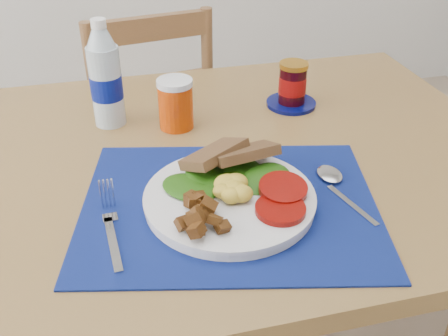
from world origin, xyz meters
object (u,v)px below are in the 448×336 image
(chair_far, at_px, (147,110))
(water_bottle, at_px, (106,80))
(juice_glass, at_px, (176,105))
(breakfast_plate, at_px, (227,196))
(jam_on_saucer, at_px, (292,87))

(chair_far, height_order, water_bottle, chair_far)
(chair_far, distance_m, juice_glass, 0.57)
(breakfast_plate, height_order, juice_glass, juice_glass)
(chair_far, relative_size, juice_glass, 10.25)
(water_bottle, relative_size, jam_on_saucer, 2.00)
(juice_glass, bearing_deg, jam_on_saucer, 8.28)
(jam_on_saucer, bearing_deg, juice_glass, -171.72)
(water_bottle, bearing_deg, chair_far, 75.10)
(jam_on_saucer, bearing_deg, chair_far, 123.26)
(water_bottle, bearing_deg, juice_glass, -20.67)
(chair_far, relative_size, jam_on_saucer, 9.07)
(chair_far, xyz_separation_m, water_bottle, (-0.12, -0.45, 0.30))
(chair_far, distance_m, jam_on_saucer, 0.61)
(juice_glass, height_order, jam_on_saucer, jam_on_saucer)
(water_bottle, bearing_deg, breakfast_plate, -64.78)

